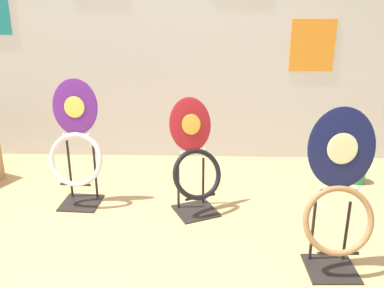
{
  "coord_description": "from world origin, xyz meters",
  "views": [
    {
      "loc": [
        0.38,
        -1.72,
        1.51
      ],
      "look_at": [
        0.3,
        0.93,
        0.55
      ],
      "focal_mm": 40.0,
      "sensor_mm": 36.0,
      "label": 1
    }
  ],
  "objects_px": {
    "toilet_seat_display_purple_note": "(76,149)",
    "paint_can": "(357,172)",
    "toilet_seat_display_crimson_swirl": "(195,161)",
    "toilet_seat_display_navy_moon": "(339,202)"
  },
  "relations": [
    {
      "from": "toilet_seat_display_crimson_swirl",
      "to": "paint_can",
      "type": "height_order",
      "value": "toilet_seat_display_crimson_swirl"
    },
    {
      "from": "toilet_seat_display_purple_note",
      "to": "paint_can",
      "type": "height_order",
      "value": "toilet_seat_display_purple_note"
    },
    {
      "from": "toilet_seat_display_purple_note",
      "to": "toilet_seat_display_crimson_swirl",
      "type": "distance_m",
      "value": 0.86
    },
    {
      "from": "paint_can",
      "to": "toilet_seat_display_purple_note",
      "type": "bearing_deg",
      "value": -168.55
    },
    {
      "from": "toilet_seat_display_purple_note",
      "to": "toilet_seat_display_crimson_swirl",
      "type": "xyz_separation_m",
      "value": [
        0.85,
        -0.08,
        -0.05
      ]
    },
    {
      "from": "toilet_seat_display_purple_note",
      "to": "toilet_seat_display_navy_moon",
      "type": "distance_m",
      "value": 1.81
    },
    {
      "from": "toilet_seat_display_crimson_swirl",
      "to": "paint_can",
      "type": "distance_m",
      "value": 1.46
    },
    {
      "from": "toilet_seat_display_navy_moon",
      "to": "toilet_seat_display_crimson_swirl",
      "type": "bearing_deg",
      "value": 140.19
    },
    {
      "from": "toilet_seat_display_purple_note",
      "to": "toilet_seat_display_crimson_swirl",
      "type": "height_order",
      "value": "toilet_seat_display_purple_note"
    },
    {
      "from": "toilet_seat_display_crimson_swirl",
      "to": "toilet_seat_display_navy_moon",
      "type": "relative_size",
      "value": 0.87
    }
  ]
}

